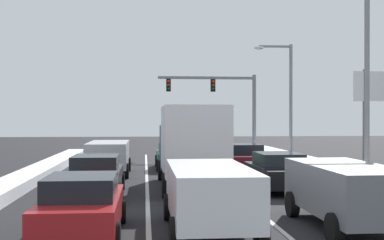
{
  "coord_description": "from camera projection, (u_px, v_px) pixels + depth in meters",
  "views": [
    {
      "loc": [
        -1.8,
        -6.73,
        2.9
      ],
      "look_at": [
        0.54,
        18.79,
        2.79
      ],
      "focal_mm": 48.42,
      "sensor_mm": 36.0,
      "label": 1
    }
  ],
  "objects": [
    {
      "name": "ground_plane",
      "position": [
        192.0,
        193.0,
        19.8
      ],
      "size": [
        120.0,
        120.0,
        0.0
      ],
      "primitive_type": "plane",
      "color": "black"
    },
    {
      "name": "lane_stripe_between_right_lane_and_center_lane",
      "position": [
        223.0,
        182.0,
        23.19
      ],
      "size": [
        0.14,
        35.7,
        0.01
      ],
      "primitive_type": "cube",
      "color": "silver",
      "rests_on": "ground"
    },
    {
      "name": "lane_stripe_between_center_lane_and_left_lane",
      "position": [
        147.0,
        183.0,
        22.88
      ],
      "size": [
        0.14,
        35.7,
        0.01
      ],
      "primitive_type": "cube",
      "color": "silver",
      "rests_on": "ground"
    },
    {
      "name": "snow_bank_right_shoulder",
      "position": [
        337.0,
        174.0,
        23.67
      ],
      "size": [
        1.75,
        35.7,
        0.66
      ],
      "primitive_type": "cube",
      "color": "white",
      "rests_on": "ground"
    },
    {
      "name": "snow_bank_left_shoulder",
      "position": [
        24.0,
        179.0,
        22.4
      ],
      "size": [
        1.35,
        35.7,
        0.46
      ],
      "primitive_type": "cube",
      "color": "white",
      "rests_on": "ground"
    },
    {
      "name": "suv_gray_right_lane_nearest",
      "position": [
        346.0,
        190.0,
        13.54
      ],
      "size": [
        2.16,
        4.9,
        1.67
      ],
      "color": "slate",
      "rests_on": "ground"
    },
    {
      "name": "sedan_black_right_lane_second",
      "position": [
        277.0,
        171.0,
        20.63
      ],
      "size": [
        2.0,
        4.5,
        1.51
      ],
      "color": "black",
      "rests_on": "ground"
    },
    {
      "name": "sedan_maroon_right_lane_third",
      "position": [
        244.0,
        158.0,
        27.53
      ],
      "size": [
        2.0,
        4.5,
        1.51
      ],
      "color": "maroon",
      "rests_on": "ground"
    },
    {
      "name": "suv_white_center_lane_nearest",
      "position": [
        209.0,
        192.0,
        13.06
      ],
      "size": [
        2.16,
        4.9,
        1.67
      ],
      "color": "silver",
      "rests_on": "ground"
    },
    {
      "name": "box_truck_center_lane_second",
      "position": [
        191.0,
        142.0,
        21.15
      ],
      "size": [
        2.53,
        7.2,
        3.36
      ],
      "color": "navy",
      "rests_on": "ground"
    },
    {
      "name": "sedan_green_center_lane_third",
      "position": [
        173.0,
        155.0,
        29.51
      ],
      "size": [
        2.0,
        4.5,
        1.51
      ],
      "color": "#1E5633",
      "rests_on": "ground"
    },
    {
      "name": "sedan_red_left_lane_nearest",
      "position": [
        82.0,
        206.0,
        12.58
      ],
      "size": [
        2.0,
        4.5,
        1.51
      ],
      "color": "maroon",
      "rests_on": "ground"
    },
    {
      "name": "sedan_charcoal_left_lane_second",
      "position": [
        96.0,
        175.0,
        19.23
      ],
      "size": [
        2.0,
        4.5,
        1.51
      ],
      "color": "#38383D",
      "rests_on": "ground"
    },
    {
      "name": "suv_silver_left_lane_third",
      "position": [
        108.0,
        155.0,
        26.28
      ],
      "size": [
        2.16,
        4.9,
        1.67
      ],
      "color": "#B7BABF",
      "rests_on": "ground"
    },
    {
      "name": "traffic_light_gantry",
      "position": [
        224.0,
        97.0,
        39.55
      ],
      "size": [
        7.54,
        0.47,
        6.2
      ],
      "color": "slate",
      "rests_on": "ground"
    },
    {
      "name": "street_lamp_right_near",
      "position": [
        359.0,
        70.0,
        22.06
      ],
      "size": [
        2.66,
        0.36,
        8.3
      ],
      "color": "gray",
      "rests_on": "ground"
    },
    {
      "name": "street_lamp_right_mid",
      "position": [
        285.0,
        91.0,
        35.03
      ],
      "size": [
        2.66,
        0.36,
        7.88
      ],
      "color": "gray",
      "rests_on": "ground"
    },
    {
      "name": "roadside_sign_right",
      "position": [
        382.0,
        97.0,
        27.87
      ],
      "size": [
        3.2,
        0.16,
        5.5
      ],
      "color": "#59595B",
      "rests_on": "ground"
    }
  ]
}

